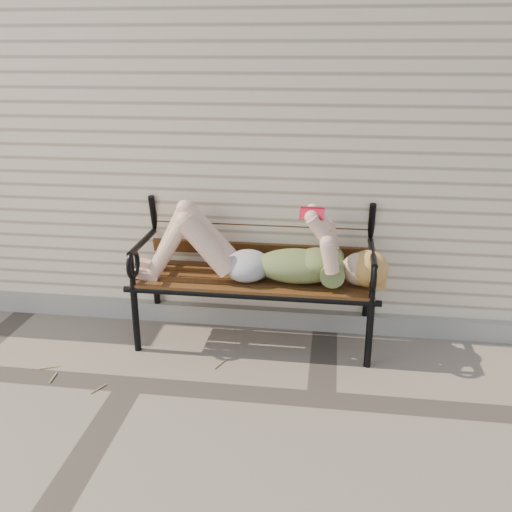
# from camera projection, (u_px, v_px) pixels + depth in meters

# --- Properties ---
(ground) EXTENTS (80.00, 80.00, 0.00)m
(ground) POSITION_uv_depth(u_px,v_px,m) (131.00, 384.00, 3.75)
(ground) COLOR #7B6B5E
(ground) RESTS_ON ground
(house_wall) EXTENTS (8.00, 4.00, 3.00)m
(house_wall) POSITION_uv_depth(u_px,v_px,m) (217.00, 107.00, 6.03)
(house_wall) COLOR beige
(house_wall) RESTS_ON ground
(foundation_strip) EXTENTS (8.00, 0.10, 0.15)m
(foundation_strip) POSITION_uv_depth(u_px,v_px,m) (171.00, 311.00, 4.63)
(foundation_strip) COLOR #9A958B
(foundation_strip) RESTS_ON ground
(garden_bench) EXTENTS (1.88, 0.75, 1.22)m
(garden_bench) POSITION_uv_depth(u_px,v_px,m) (257.00, 251.00, 4.18)
(garden_bench) COLOR black
(garden_bench) RESTS_ON ground
(reading_woman) EXTENTS (1.77, 0.40, 0.56)m
(reading_woman) POSITION_uv_depth(u_px,v_px,m) (256.00, 253.00, 4.03)
(reading_woman) COLOR #092D42
(reading_woman) RESTS_ON ground
(straw_scatter) EXTENTS (2.59, 1.76, 0.01)m
(straw_scatter) POSITION_uv_depth(u_px,v_px,m) (18.00, 427.00, 3.31)
(straw_scatter) COLOR tan
(straw_scatter) RESTS_ON ground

